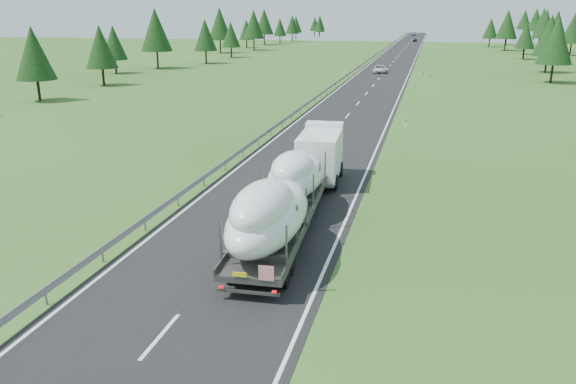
% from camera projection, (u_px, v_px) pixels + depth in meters
% --- Properties ---
extents(ground, '(400.00, 400.00, 0.00)m').
position_uv_depth(ground, '(242.00, 240.00, 27.93)').
color(ground, '#2D531B').
rests_on(ground, ground).
extents(road_surface, '(10.00, 400.00, 0.02)m').
position_uv_depth(road_surface, '(391.00, 65.00, 120.25)').
color(road_surface, black).
rests_on(road_surface, ground).
extents(guardrail, '(0.10, 400.00, 0.76)m').
position_uv_depth(guardrail, '(366.00, 61.00, 121.24)').
color(guardrail, slate).
rests_on(guardrail, ground).
extents(marker_posts, '(0.13, 350.08, 1.00)m').
position_uv_depth(marker_posts, '(426.00, 48.00, 169.36)').
color(marker_posts, silver).
rests_on(marker_posts, ground).
extents(highway_sign, '(0.08, 0.90, 2.60)m').
position_uv_depth(highway_sign, '(424.00, 65.00, 99.56)').
color(highway_sign, slate).
rests_on(highway_sign, ground).
extents(tree_line_left, '(14.54, 281.55, 12.08)m').
position_uv_depth(tree_line_left, '(201.00, 31.00, 132.45)').
color(tree_line_left, black).
rests_on(tree_line_left, ground).
extents(boat_truck, '(3.55, 19.82, 4.01)m').
position_uv_depth(boat_truck, '(290.00, 186.00, 29.16)').
color(boat_truck, white).
rests_on(boat_truck, ground).
extents(distant_van, '(2.57, 5.19, 1.41)m').
position_uv_depth(distant_van, '(380.00, 69.00, 104.13)').
color(distant_van, silver).
rests_on(distant_van, ground).
extents(distant_car_dark, '(1.56, 3.83, 1.30)m').
position_uv_depth(distant_car_dark, '(415.00, 40.00, 213.77)').
color(distant_car_dark, black).
rests_on(distant_car_dark, ground).
extents(distant_car_blue, '(1.91, 4.91, 1.59)m').
position_uv_depth(distant_car_blue, '(414.00, 34.00, 265.25)').
color(distant_car_blue, '#16233E').
rests_on(distant_car_blue, ground).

